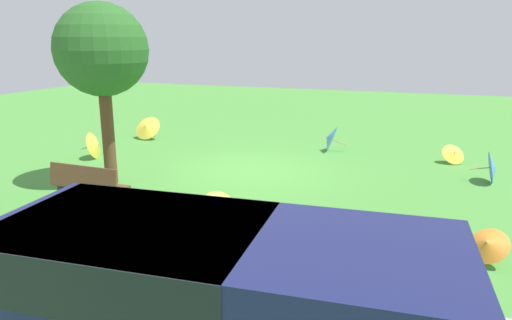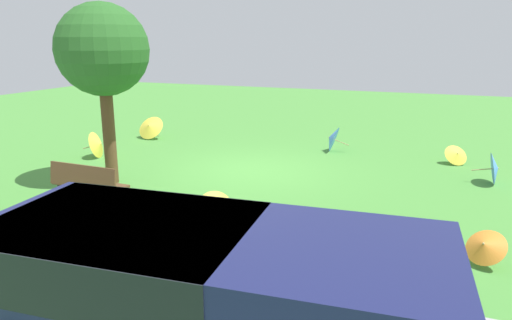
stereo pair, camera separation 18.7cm
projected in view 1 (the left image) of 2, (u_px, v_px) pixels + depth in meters
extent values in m
plane|color=#478C38|center=(247.00, 171.00, 12.13)|extent=(40.00, 40.00, 0.00)
cube|color=#9E9EA3|center=(41.00, 313.00, 5.87)|extent=(40.00, 3.83, 0.01)
cube|color=#191E4C|center=(220.00, 295.00, 4.66)|extent=(4.74, 2.26, 1.35)
cube|color=black|center=(134.00, 247.00, 4.80)|extent=(2.72, 2.12, 0.55)
cylinder|color=black|center=(129.00, 273.00, 6.09)|extent=(0.78, 0.28, 0.76)
cylinder|color=black|center=(388.00, 312.00, 5.23)|extent=(0.78, 0.28, 0.76)
cube|color=brown|center=(91.00, 185.00, 9.46)|extent=(1.61, 0.49, 0.05)
cube|color=brown|center=(83.00, 177.00, 9.22)|extent=(1.60, 0.15, 0.45)
cube|color=black|center=(67.00, 192.00, 9.75)|extent=(0.09, 0.41, 0.45)
cube|color=black|center=(118.00, 200.00, 9.29)|extent=(0.09, 0.41, 0.45)
cylinder|color=brown|center=(108.00, 132.00, 10.82)|extent=(0.29, 0.29, 2.44)
sphere|color=#286023|center=(101.00, 50.00, 10.37)|extent=(2.04, 2.04, 2.04)
cylinder|color=tan|center=(450.00, 158.00, 12.97)|extent=(0.16, 0.25, 0.25)
cone|color=yellow|center=(454.00, 154.00, 12.77)|extent=(0.78, 0.74, 0.53)
sphere|color=tan|center=(455.00, 153.00, 12.72)|extent=(0.06, 0.06, 0.05)
cylinder|color=tan|center=(152.00, 132.00, 16.12)|extent=(0.03, 0.43, 0.38)
cone|color=yellow|center=(147.00, 127.00, 15.82)|extent=(0.89, 0.71, 0.77)
sphere|color=tan|center=(146.00, 126.00, 15.75)|extent=(0.04, 0.05, 0.05)
cylinder|color=tan|center=(480.00, 168.00, 11.14)|extent=(0.45, 0.03, 0.10)
cone|color=#4C8CE5|center=(493.00, 167.00, 11.04)|extent=(0.27, 0.76, 0.76)
sphere|color=tan|center=(496.00, 167.00, 11.02)|extent=(0.04, 0.04, 0.04)
cylinder|color=tan|center=(87.00, 147.00, 13.36)|extent=(0.38, 0.13, 0.14)
cone|color=yellow|center=(96.00, 145.00, 13.32)|extent=(0.57, 0.83, 0.77)
sphere|color=tan|center=(99.00, 144.00, 13.31)|extent=(0.05, 0.05, 0.04)
cylinder|color=tan|center=(339.00, 142.00, 14.13)|extent=(0.44, 0.05, 0.17)
cone|color=#4C8CE5|center=(329.00, 138.00, 14.19)|extent=(0.45, 0.79, 0.79)
sphere|color=tan|center=(327.00, 137.00, 14.20)|extent=(0.05, 0.04, 0.05)
cylinder|color=tan|center=(214.00, 212.00, 8.62)|extent=(0.30, 0.28, 0.21)
cone|color=yellow|center=(219.00, 210.00, 8.37)|extent=(0.82, 0.83, 0.71)
sphere|color=tan|center=(221.00, 210.00, 8.30)|extent=(0.06, 0.06, 0.05)
cylinder|color=tan|center=(492.00, 252.00, 7.20)|extent=(0.18, 0.27, 0.30)
cone|color=orange|center=(488.00, 244.00, 7.05)|extent=(0.77, 0.75, 0.51)
sphere|color=tan|center=(486.00, 242.00, 7.01)|extent=(0.06, 0.06, 0.05)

